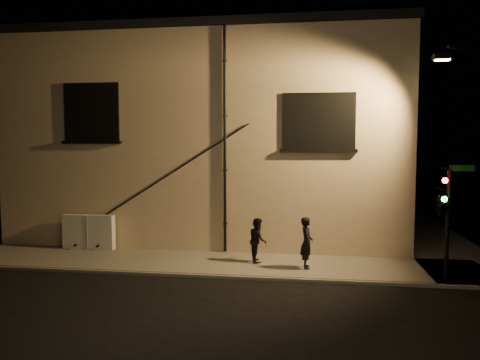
% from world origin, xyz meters
% --- Properties ---
extents(ground, '(90.00, 90.00, 0.00)m').
position_xyz_m(ground, '(0.00, 0.00, 0.00)').
color(ground, black).
extents(sidewalk, '(21.00, 16.00, 0.12)m').
position_xyz_m(sidewalk, '(1.22, 4.39, 0.06)').
color(sidewalk, slate).
rests_on(sidewalk, ground).
extents(building, '(16.20, 12.23, 8.80)m').
position_xyz_m(building, '(-3.00, 8.99, 4.40)').
color(building, beige).
rests_on(building, ground).
extents(utility_cabinet, '(2.02, 0.34, 1.33)m').
position_xyz_m(utility_cabinet, '(-7.10, 2.70, 0.79)').
color(utility_cabinet, silver).
rests_on(utility_cabinet, sidewalk).
extents(pedestrian_a, '(0.46, 0.65, 1.68)m').
position_xyz_m(pedestrian_a, '(1.23, 1.13, 0.96)').
color(pedestrian_a, black).
rests_on(pedestrian_a, sidewalk).
extents(pedestrian_b, '(0.70, 0.83, 1.52)m').
position_xyz_m(pedestrian_b, '(-0.44, 1.73, 0.88)').
color(pedestrian_b, black).
rests_on(pedestrian_b, sidewalk).
extents(traffic_signal, '(1.21, 2.01, 3.44)m').
position_xyz_m(traffic_signal, '(5.21, 0.42, 2.43)').
color(traffic_signal, black).
rests_on(traffic_signal, sidewalk).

